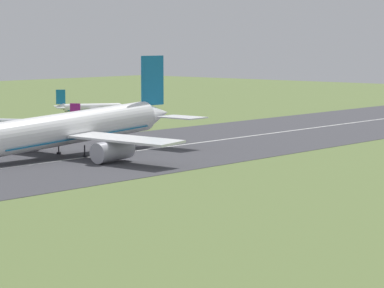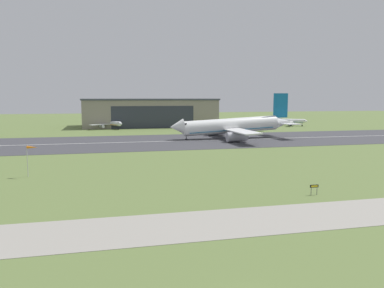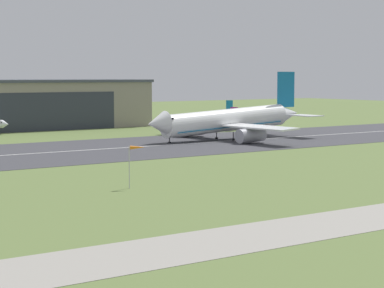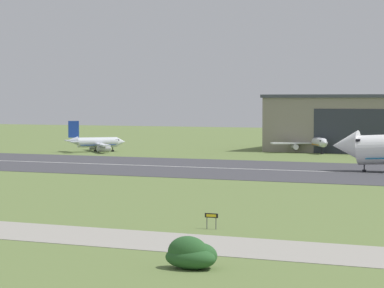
{
  "view_description": "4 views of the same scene",
  "coord_description": "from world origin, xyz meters",
  "px_view_note": "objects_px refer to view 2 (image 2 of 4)",
  "views": [
    {
      "loc": [
        -73.74,
        -10.28,
        21.76
      ],
      "look_at": [
        11.21,
        64.59,
        8.7
      ],
      "focal_mm": 85.0,
      "sensor_mm": 36.0,
      "label": 1
    },
    {
      "loc": [
        -11.26,
        -26.37,
        16.8
      ],
      "look_at": [
        10.02,
        65.51,
        5.0
      ],
      "focal_mm": 35.0,
      "sensor_mm": 36.0,
      "label": 2
    },
    {
      "loc": [
        -85.78,
        -41.04,
        17.32
      ],
      "look_at": [
        -6.48,
        70.9,
        4.78
      ],
      "focal_mm": 70.0,
      "sensor_mm": 36.0,
      "label": 3
    },
    {
      "loc": [
        63.78,
        -63.39,
        14.65
      ],
      "look_at": [
        -3.02,
        83.85,
        6.71
      ],
      "focal_mm": 85.0,
      "sensor_mm": 36.0,
      "label": 4
    }
  ],
  "objects_px": {
    "airplane_parked_far_east": "(244,126)",
    "runway_sign": "(314,187)",
    "airplane_landing": "(231,126)",
    "windsock_pole": "(32,149)",
    "airplane_parked_west": "(290,121)",
    "airplane_parked_centre": "(110,123)"
  },
  "relations": [
    {
      "from": "airplane_parked_far_east",
      "to": "runway_sign",
      "type": "relative_size",
      "value": 12.2
    },
    {
      "from": "airplane_landing",
      "to": "windsock_pole",
      "type": "distance_m",
      "value": 89.6
    },
    {
      "from": "airplane_parked_west",
      "to": "airplane_parked_centre",
      "type": "height_order",
      "value": "airplane_parked_centre"
    },
    {
      "from": "airplane_parked_centre",
      "to": "airplane_landing",
      "type": "bearing_deg",
      "value": -51.55
    },
    {
      "from": "airplane_landing",
      "to": "airplane_parked_west",
      "type": "distance_m",
      "value": 81.15
    },
    {
      "from": "windsock_pole",
      "to": "airplane_parked_far_east",
      "type": "bearing_deg",
      "value": 48.61
    },
    {
      "from": "windsock_pole",
      "to": "runway_sign",
      "type": "height_order",
      "value": "windsock_pole"
    },
    {
      "from": "airplane_parked_centre",
      "to": "runway_sign",
      "type": "relative_size",
      "value": 12.26
    },
    {
      "from": "airplane_parked_far_east",
      "to": "windsock_pole",
      "type": "bearing_deg",
      "value": -131.39
    },
    {
      "from": "airplane_landing",
      "to": "windsock_pole",
      "type": "height_order",
      "value": "airplane_landing"
    },
    {
      "from": "airplane_parked_far_east",
      "to": "airplane_landing",
      "type": "bearing_deg",
      "value": -118.79
    },
    {
      "from": "airplane_landing",
      "to": "runway_sign",
      "type": "bearing_deg",
      "value": -99.78
    },
    {
      "from": "airplane_parked_centre",
      "to": "airplane_parked_far_east",
      "type": "distance_m",
      "value": 71.47
    },
    {
      "from": "airplane_parked_west",
      "to": "airplane_parked_far_east",
      "type": "bearing_deg",
      "value": -148.4
    },
    {
      "from": "airplane_parked_far_east",
      "to": "runway_sign",
      "type": "xyz_separation_m",
      "value": [
        -34.13,
        -122.53,
        -1.08
      ]
    },
    {
      "from": "airplane_parked_centre",
      "to": "runway_sign",
      "type": "bearing_deg",
      "value": -77.6
    },
    {
      "from": "airplane_parked_far_east",
      "to": "windsock_pole",
      "type": "height_order",
      "value": "airplane_parked_far_east"
    },
    {
      "from": "airplane_parked_west",
      "to": "airplane_parked_far_east",
      "type": "height_order",
      "value": "airplane_parked_west"
    },
    {
      "from": "windsock_pole",
      "to": "runway_sign",
      "type": "bearing_deg",
      "value": -28.06
    },
    {
      "from": "airplane_landing",
      "to": "airplane_parked_west",
      "type": "height_order",
      "value": "airplane_landing"
    },
    {
      "from": "airplane_parked_west",
      "to": "windsock_pole",
      "type": "height_order",
      "value": "airplane_parked_west"
    },
    {
      "from": "airplane_parked_centre",
      "to": "windsock_pole",
      "type": "bearing_deg",
      "value": -98.28
    }
  ]
}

